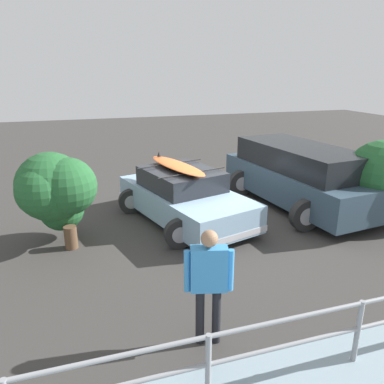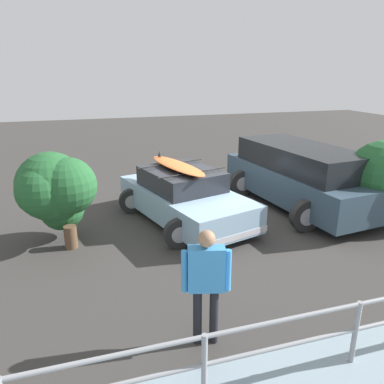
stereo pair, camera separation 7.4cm
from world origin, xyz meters
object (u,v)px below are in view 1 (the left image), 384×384
at_px(suv_car, 298,175).
at_px(person_bystander, 209,278).
at_px(sedan_car, 184,197).
at_px(bush_near_left, 55,191).

xyz_separation_m(suv_car, person_bystander, (4.26, 4.50, 0.13)).
distance_m(sedan_car, person_bystander, 4.54).
xyz_separation_m(suv_car, bush_near_left, (6.28, 0.63, 0.35)).
height_order(sedan_car, bush_near_left, bush_near_left).
distance_m(sedan_car, bush_near_left, 3.09).
distance_m(sedan_car, suv_car, 3.32).
bearing_deg(person_bystander, suv_car, -133.40).
relative_size(suv_car, bush_near_left, 2.50).
height_order(sedan_car, person_bystander, person_bystander).
xyz_separation_m(sedan_car, bush_near_left, (2.97, 0.55, 0.61)).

